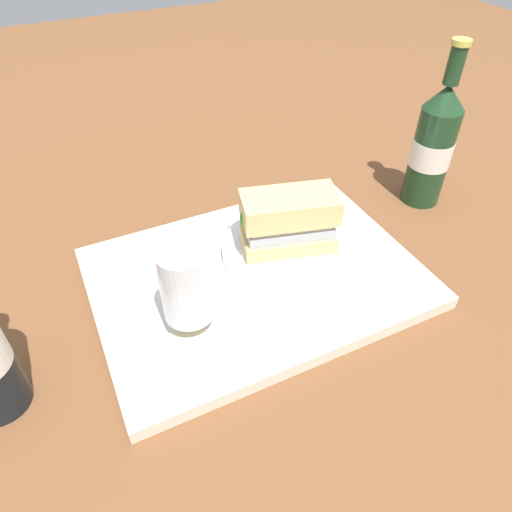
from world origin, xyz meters
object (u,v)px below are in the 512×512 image
(sandwich, at_px, (287,221))
(beer_glass, at_px, (187,289))
(plate, at_px, (287,249))
(second_bottle, at_px, (433,145))

(sandwich, distance_m, beer_glass, 0.19)
(plate, height_order, sandwich, sandwich)
(plate, xyz_separation_m, beer_glass, (0.17, 0.08, 0.06))
(sandwich, xyz_separation_m, beer_glass, (0.17, 0.08, 0.01))
(plate, height_order, beer_glass, beer_glass)
(sandwich, relative_size, second_bottle, 0.53)
(sandwich, xyz_separation_m, second_bottle, (-0.29, -0.05, 0.03))
(plate, relative_size, beer_glass, 1.52)
(sandwich, height_order, beer_glass, beer_glass)
(sandwich, distance_m, second_bottle, 0.30)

